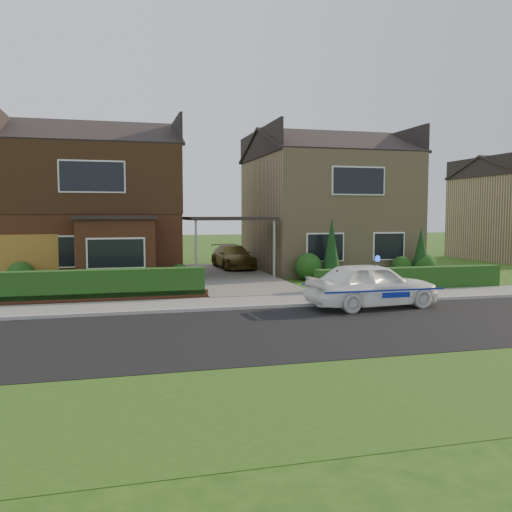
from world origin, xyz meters
name	(u,v)px	position (x,y,z in m)	size (l,w,h in m)	color
ground	(317,328)	(0.00, 0.00, 0.00)	(120.00, 120.00, 0.00)	#1F4612
road	(317,328)	(0.00, 0.00, 0.00)	(60.00, 6.00, 0.02)	black
kerb	(282,306)	(0.00, 3.05, 0.06)	(60.00, 0.16, 0.12)	#9E9993
sidewalk	(272,301)	(0.00, 4.10, 0.05)	(60.00, 2.00, 0.10)	slate
grass_verge	(426,390)	(0.00, -5.00, 0.00)	(60.00, 4.00, 0.01)	#1F4612
driveway	(229,277)	(0.00, 11.00, 0.06)	(3.80, 12.00, 0.12)	#666059
house_left	(96,195)	(-5.78, 13.90, 3.81)	(7.50, 9.53, 7.25)	brown
house_right	(325,199)	(5.80, 13.99, 3.66)	(7.50, 8.06, 7.25)	tan
carport_link	(229,219)	(0.00, 10.95, 2.66)	(3.80, 3.00, 2.77)	black
garage_door	(29,261)	(-8.25, 9.96, 1.05)	(2.20, 0.10, 2.10)	brown
dwarf_wall	(90,299)	(-5.80, 5.30, 0.18)	(7.70, 0.25, 0.36)	brown
hedge_left	(90,303)	(-5.80, 5.45, 0.00)	(7.50, 0.55, 0.90)	#163611
hedge_right	(410,291)	(5.80, 5.35, 0.00)	(7.50, 0.55, 0.80)	#163611
shrub_left_far	(21,276)	(-8.50, 9.50, 0.54)	(1.08, 1.08, 1.08)	#163611
shrub_left_mid	(140,270)	(-4.00, 9.30, 0.66)	(1.32, 1.32, 1.32)	#163611
shrub_left_near	(179,274)	(-2.40, 9.60, 0.42)	(0.84, 0.84, 0.84)	#163611
shrub_right_near	(308,267)	(3.20, 9.40, 0.60)	(1.20, 1.20, 1.20)	#163611
shrub_right_mid	(402,267)	(7.80, 9.50, 0.48)	(0.96, 0.96, 0.96)	#163611
shrub_right_far	(424,265)	(8.80, 9.20, 0.54)	(1.08, 1.08, 1.08)	#163611
conifer_a	(331,251)	(4.20, 9.20, 1.30)	(0.90, 0.90, 2.60)	black
conifer_b	(421,253)	(8.60, 9.20, 1.10)	(0.90, 0.90, 2.20)	black
police_car	(372,285)	(2.72, 2.40, 0.71)	(3.82, 4.30, 1.58)	white
driveway_car	(233,256)	(0.91, 14.39, 0.71)	(1.64, 4.04, 1.17)	brown
potted_plant_c	(177,285)	(-2.85, 6.57, 0.37)	(0.42, 0.42, 0.75)	gray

